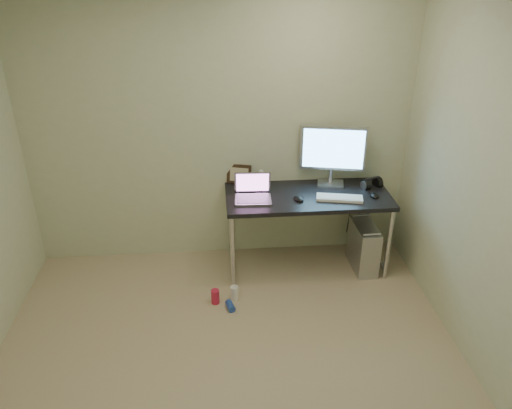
% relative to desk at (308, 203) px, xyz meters
% --- Properties ---
extents(floor, '(3.50, 3.50, 0.00)m').
position_rel_desk_xyz_m(floor, '(-0.77, -1.43, -0.67)').
color(floor, tan).
rests_on(floor, ground).
extents(ceiling, '(3.50, 3.50, 0.00)m').
position_rel_desk_xyz_m(ceiling, '(-0.77, -1.43, 1.83)').
color(ceiling, silver).
rests_on(ceiling, ground).
extents(wall_back, '(3.50, 0.02, 2.50)m').
position_rel_desk_xyz_m(wall_back, '(-0.77, 0.32, 0.58)').
color(wall_back, beige).
rests_on(wall_back, ground).
extents(wall_right, '(0.02, 3.50, 2.50)m').
position_rel_desk_xyz_m(wall_right, '(0.98, -1.43, 0.58)').
color(wall_right, beige).
rests_on(wall_right, ground).
extents(desk, '(1.48, 0.65, 0.75)m').
position_rel_desk_xyz_m(desk, '(0.00, 0.00, 0.00)').
color(desk, black).
rests_on(desk, ground).
extents(tower_computer, '(0.20, 0.44, 0.48)m').
position_rel_desk_xyz_m(tower_computer, '(0.54, -0.09, -0.44)').
color(tower_computer, '#A7A8AB').
rests_on(tower_computer, ground).
extents(cable_a, '(0.01, 0.16, 0.69)m').
position_rel_desk_xyz_m(cable_a, '(0.49, 0.27, -0.27)').
color(cable_a, black).
rests_on(cable_a, ground).
extents(cable_b, '(0.02, 0.11, 0.71)m').
position_rel_desk_xyz_m(cable_b, '(0.58, 0.25, -0.29)').
color(cable_b, black).
rests_on(cable_b, ground).
extents(can_red, '(0.08, 0.08, 0.13)m').
position_rel_desk_xyz_m(can_red, '(-0.86, -0.52, -0.60)').
color(can_red, '#C82146').
rests_on(can_red, ground).
extents(can_white, '(0.09, 0.09, 0.13)m').
position_rel_desk_xyz_m(can_white, '(-0.70, -0.48, -0.60)').
color(can_white, white).
rests_on(can_white, ground).
extents(can_blue, '(0.09, 0.12, 0.06)m').
position_rel_desk_xyz_m(can_blue, '(-0.74, -0.61, -0.63)').
color(can_blue, '#264AB1').
rests_on(can_blue, ground).
extents(laptop, '(0.33, 0.28, 0.22)m').
position_rel_desk_xyz_m(laptop, '(-0.50, -0.03, 0.14)').
color(laptop, silver).
rests_on(laptop, desk).
extents(monitor, '(0.60, 0.22, 0.56)m').
position_rel_desk_xyz_m(monitor, '(0.25, 0.21, 0.41)').
color(monitor, silver).
rests_on(monitor, desk).
extents(keyboard, '(0.42, 0.21, 0.02)m').
position_rel_desk_xyz_m(keyboard, '(0.26, -0.12, 0.10)').
color(keyboard, white).
rests_on(keyboard, desk).
extents(mouse_right, '(0.09, 0.13, 0.04)m').
position_rel_desk_xyz_m(mouse_right, '(0.58, -0.09, 0.11)').
color(mouse_right, black).
rests_on(mouse_right, desk).
extents(mouse_left, '(0.11, 0.14, 0.04)m').
position_rel_desk_xyz_m(mouse_left, '(-0.10, -0.10, 0.10)').
color(mouse_left, black).
rests_on(mouse_left, desk).
extents(headphones, '(0.21, 0.12, 0.12)m').
position_rel_desk_xyz_m(headphones, '(0.61, 0.11, 0.12)').
color(headphones, black).
rests_on(headphones, desk).
extents(picture_frame, '(0.24, 0.13, 0.19)m').
position_rel_desk_xyz_m(picture_frame, '(-0.60, 0.30, 0.18)').
color(picture_frame, black).
rests_on(picture_frame, desk).
extents(webcam, '(0.05, 0.04, 0.13)m').
position_rel_desk_xyz_m(webcam, '(-0.40, 0.28, 0.18)').
color(webcam, silver).
rests_on(webcam, desk).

